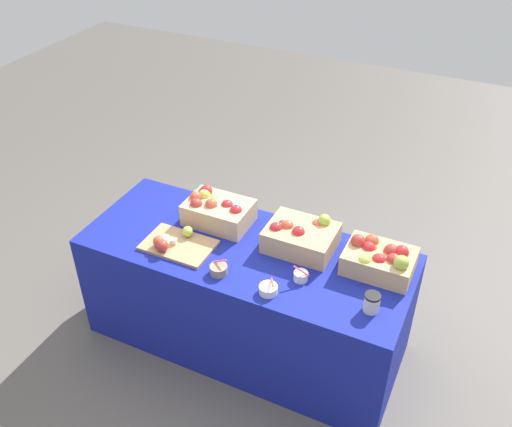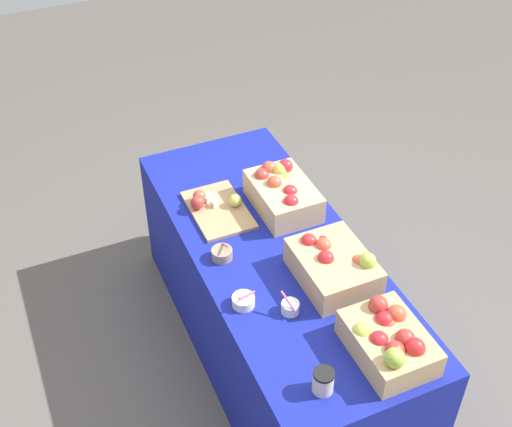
# 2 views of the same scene
# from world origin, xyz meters

# --- Properties ---
(ground_plane) EXTENTS (10.00, 10.00, 0.00)m
(ground_plane) POSITION_xyz_m (0.00, 0.00, 0.00)
(ground_plane) COLOR #56514C
(table) EXTENTS (1.90, 0.76, 0.74)m
(table) POSITION_xyz_m (0.00, 0.00, 0.37)
(table) COLOR navy
(table) RESTS_ON ground_plane
(apple_crate_left) EXTENTS (0.37, 0.27, 0.18)m
(apple_crate_left) POSITION_xyz_m (0.73, 0.14, 0.82)
(apple_crate_left) COLOR tan
(apple_crate_left) RESTS_ON table
(apple_crate_middle) EXTENTS (0.38, 0.30, 0.18)m
(apple_crate_middle) POSITION_xyz_m (0.27, 0.15, 0.81)
(apple_crate_middle) COLOR tan
(apple_crate_middle) RESTS_ON table
(apple_crate_right) EXTENTS (0.39, 0.27, 0.19)m
(apple_crate_right) POSITION_xyz_m (-0.27, 0.16, 0.82)
(apple_crate_right) COLOR tan
(apple_crate_right) RESTS_ON table
(cutting_board_front) EXTENTS (0.40, 0.26, 0.09)m
(cutting_board_front) POSITION_xyz_m (-0.37, -0.16, 0.76)
(cutting_board_front) COLOR tan
(cutting_board_front) RESTS_ON table
(sample_bowl_near) EXTENTS (0.10, 0.11, 0.10)m
(sample_bowl_near) POSITION_xyz_m (0.27, -0.27, 0.76)
(sample_bowl_near) COLOR silver
(sample_bowl_near) RESTS_ON table
(sample_bowl_mid) EXTENTS (0.10, 0.10, 0.10)m
(sample_bowl_mid) POSITION_xyz_m (-0.03, -0.25, 0.77)
(sample_bowl_mid) COLOR gray
(sample_bowl_mid) RESTS_ON table
(sample_bowl_far) EXTENTS (0.09, 0.08, 0.11)m
(sample_bowl_far) POSITION_xyz_m (0.38, -0.11, 0.77)
(sample_bowl_far) COLOR silver
(sample_bowl_far) RESTS_ON table
(coffee_cup) EXTENTS (0.08, 0.08, 0.10)m
(coffee_cup) POSITION_xyz_m (0.78, -0.17, 0.79)
(coffee_cup) COLOR beige
(coffee_cup) RESTS_ON table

